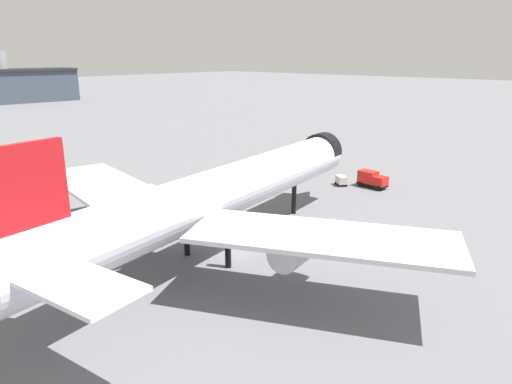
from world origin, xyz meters
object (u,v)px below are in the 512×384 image
at_px(service_truck_front, 372,179).
at_px(airliner_near_gate, 218,194).
at_px(traffic_cone_near_nose, 116,186).
at_px(baggage_cart_trailing, 341,180).

bearing_deg(service_truck_front, airliner_near_gate, -83.42).
bearing_deg(traffic_cone_near_nose, service_truck_front, -47.22).
bearing_deg(airliner_near_gate, traffic_cone_near_nose, 69.68).
relative_size(baggage_cart_trailing, traffic_cone_near_nose, 3.92).
relative_size(service_truck_front, baggage_cart_trailing, 1.98).
distance_m(airliner_near_gate, service_truck_front, 40.41).
bearing_deg(baggage_cart_trailing, traffic_cone_near_nose, -97.66).
bearing_deg(baggage_cart_trailing, service_truck_front, 65.81).
distance_m(airliner_near_gate, traffic_cone_near_nose, 37.15).
xyz_separation_m(airliner_near_gate, baggage_cart_trailing, (37.28, 5.80, -6.75)).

